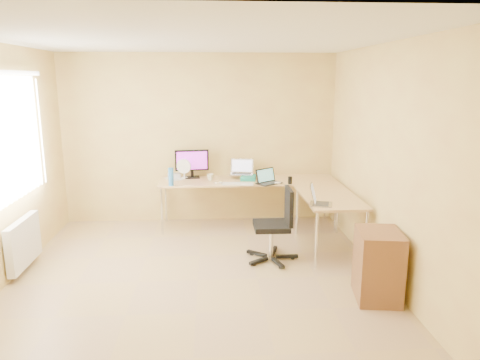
{
  "coord_description": "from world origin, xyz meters",
  "views": [
    {
      "loc": [
        0.17,
        -4.66,
        2.21
      ],
      "look_at": [
        0.55,
        1.1,
        0.9
      ],
      "focal_mm": 33.33,
      "sensor_mm": 36.0,
      "label": 1
    }
  ],
  "objects": [
    {
      "name": "ceiling",
      "position": [
        0.0,
        0.0,
        2.6
      ],
      "size": [
        4.5,
        4.5,
        0.0
      ],
      "primitive_type": "plane",
      "rotation": [
        3.14,
        0.0,
        0.0
      ],
      "color": "white",
      "rests_on": "ground"
    },
    {
      "name": "laptop_center",
      "position": [
        0.63,
        2.01,
        0.89
      ],
      "size": [
        0.39,
        0.32,
        0.23
      ],
      "primitive_type": "cube",
      "rotation": [
        0.0,
        0.0,
        -0.17
      ],
      "color": "silver",
      "rests_on": "desk_main"
    },
    {
      "name": "desk_main",
      "position": [
        0.72,
        1.85,
        0.36
      ],
      "size": [
        2.65,
        0.7,
        0.73
      ],
      "primitive_type": "cube",
      "color": "tan",
      "rests_on": "ground"
    },
    {
      "name": "cabinet",
      "position": [
        1.85,
        -0.54,
        0.36
      ],
      "size": [
        0.49,
        0.58,
        0.72
      ],
      "primitive_type": "cube",
      "rotation": [
        0.0,
        0.0,
        -0.14
      ],
      "color": "#A24723",
      "rests_on": "ground"
    },
    {
      "name": "desk_fan",
      "position": [
        -0.24,
        2.01,
        0.87
      ],
      "size": [
        0.27,
        0.27,
        0.28
      ],
      "primitive_type": "cylinder",
      "rotation": [
        0.0,
        0.0,
        -0.28
      ],
      "color": "white",
      "rests_on": "desk_main"
    },
    {
      "name": "mouse",
      "position": [
        1.13,
        1.55,
        0.75
      ],
      "size": [
        0.11,
        0.08,
        0.03
      ],
      "primitive_type": "ellipsoid",
      "rotation": [
        0.0,
        0.0,
        -0.24
      ],
      "color": "white",
      "rests_on": "desk_main"
    },
    {
      "name": "laptop_black",
      "position": [
        1.01,
        1.58,
        0.84
      ],
      "size": [
        0.43,
        0.4,
        0.22
      ],
      "primitive_type": "cube",
      "rotation": [
        0.0,
        0.0,
        0.63
      ],
      "color": "black",
      "rests_on": "desk_main"
    },
    {
      "name": "wall_back",
      "position": [
        0.0,
        2.25,
        1.3
      ],
      "size": [
        4.5,
        0.0,
        4.5
      ],
      "primitive_type": "plane",
      "rotation": [
        1.57,
        0.0,
        0.0
      ],
      "color": "#E8D477",
      "rests_on": "ground"
    },
    {
      "name": "white_box",
      "position": [
        -0.4,
        2.05,
        0.76
      ],
      "size": [
        0.21,
        0.17,
        0.07
      ],
      "primitive_type": "cube",
      "rotation": [
        0.0,
        0.0,
        0.17
      ],
      "color": "silver",
      "rests_on": "desk_main"
    },
    {
      "name": "radiator",
      "position": [
        -2.03,
        0.4,
        0.35
      ],
      "size": [
        0.09,
        0.8,
        0.55
      ],
      "primitive_type": "cube",
      "color": "white",
      "rests_on": "ground"
    },
    {
      "name": "office_chair",
      "position": [
        0.9,
        0.53,
        0.5
      ],
      "size": [
        0.56,
        0.56,
        0.93
      ],
      "primitive_type": "cube",
      "rotation": [
        0.0,
        0.0,
        -0.01
      ],
      "color": "black",
      "rests_on": "ground"
    },
    {
      "name": "black_cup",
      "position": [
        1.31,
        1.55,
        0.78
      ],
      "size": [
        0.06,
        0.06,
        0.1
      ],
      "primitive_type": "cylinder",
      "rotation": [
        0.0,
        0.0,
        0.02
      ],
      "color": "black",
      "rests_on": "desk_main"
    },
    {
      "name": "wall_right",
      "position": [
        2.1,
        0.0,
        1.3
      ],
      "size": [
        0.0,
        4.5,
        4.5
      ],
      "primitive_type": "plane",
      "rotation": [
        1.57,
        0.0,
        -1.57
      ],
      "color": "#E8D477",
      "rests_on": "ground"
    },
    {
      "name": "keyboard",
      "position": [
        0.55,
        1.55,
        0.74
      ],
      "size": [
        0.47,
        0.19,
        0.02
      ],
      "primitive_type": "cube",
      "rotation": [
        0.0,
        0.0,
        -0.14
      ],
      "color": "silver",
      "rests_on": "desk_main"
    },
    {
      "name": "window",
      "position": [
        -2.05,
        0.4,
        1.55
      ],
      "size": [
        0.1,
        1.8,
        1.4
      ],
      "primitive_type": "cube",
      "color": "white",
      "rests_on": "wall_left"
    },
    {
      "name": "water_bottle",
      "position": [
        -0.4,
        1.55,
        0.86
      ],
      "size": [
        0.09,
        0.09,
        0.26
      ],
      "primitive_type": "cylinder",
      "rotation": [
        0.0,
        0.0,
        0.31
      ],
      "color": "#3483DA",
      "rests_on": "desk_main"
    },
    {
      "name": "laptop_return",
      "position": [
        1.49,
        0.43,
        0.83
      ],
      "size": [
        0.37,
        0.32,
        0.21
      ],
      "primitive_type": "cube",
      "rotation": [
        0.0,
        0.0,
        1.29
      ],
      "color": "#9B9CAF",
      "rests_on": "desk_return"
    },
    {
      "name": "floor",
      "position": [
        0.0,
        0.0,
        0.0
      ],
      "size": [
        4.5,
        4.5,
        0.0
      ],
      "primitive_type": "plane",
      "color": "tan",
      "rests_on": "ground"
    },
    {
      "name": "cd_stack",
      "position": [
        0.26,
        1.65,
        0.75
      ],
      "size": [
        0.17,
        0.17,
        0.03
      ],
      "primitive_type": "cylinder",
      "rotation": [
        0.0,
        0.0,
        -0.39
      ],
      "color": "white",
      "rests_on": "desk_main"
    },
    {
      "name": "papers",
      "position": [
        -0.4,
        1.98,
        0.73
      ],
      "size": [
        0.3,
        0.33,
        0.01
      ],
      "primitive_type": "cube",
      "rotation": [
        0.0,
        0.0,
        0.51
      ],
      "color": "silver",
      "rests_on": "desk_main"
    },
    {
      "name": "mug",
      "position": [
        0.16,
        1.86,
        0.78
      ],
      "size": [
        0.12,
        0.12,
        0.1
      ],
      "primitive_type": "imported",
      "rotation": [
        0.0,
        0.0,
        0.24
      ],
      "color": "beige",
      "rests_on": "desk_main"
    },
    {
      "name": "book_stack",
      "position": [
        0.73,
        1.88,
        0.76
      ],
      "size": [
        0.26,
        0.33,
        0.05
      ],
      "primitive_type": "cube",
      "rotation": [
        0.0,
        0.0,
        -0.14
      ],
      "color": "#17826E",
      "rests_on": "desk_main"
    },
    {
      "name": "desk_return",
      "position": [
        1.7,
        0.85,
        0.36
      ],
      "size": [
        0.7,
        1.3,
        0.73
      ],
      "primitive_type": "cube",
      "color": "tan",
      "rests_on": "ground"
    },
    {
      "name": "wall_front",
      "position": [
        0.0,
        -2.25,
        1.3
      ],
      "size": [
        4.5,
        0.0,
        4.5
      ],
      "primitive_type": "plane",
      "rotation": [
        -1.57,
        0.0,
        0.0
      ],
      "color": "#E8D477",
      "rests_on": "ground"
    },
    {
      "name": "monitor",
      "position": [
        -0.12,
        2.05,
        0.95
      ],
      "size": [
        0.52,
        0.22,
        0.44
      ],
      "primitive_type": "cube",
      "rotation": [
        0.0,
        0.0,
        0.1
      ],
      "color": "black",
      "rests_on": "desk_main"
    }
  ]
}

